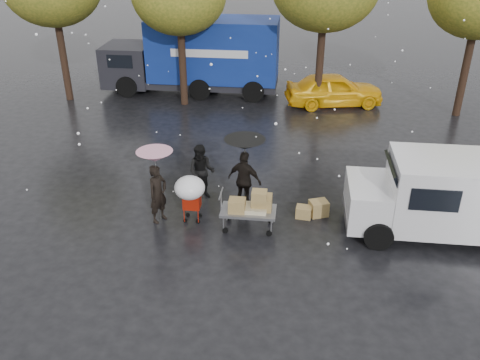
# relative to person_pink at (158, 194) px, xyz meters

# --- Properties ---
(ground) EXTENTS (90.00, 90.00, 0.00)m
(ground) POSITION_rel_person_pink_xyz_m (2.04, -0.14, -0.86)
(ground) COLOR black
(ground) RESTS_ON ground
(person_pink) EXTENTS (0.67, 0.75, 1.72)m
(person_pink) POSITION_rel_person_pink_xyz_m (0.00, 0.00, 0.00)
(person_pink) COLOR black
(person_pink) RESTS_ON ground
(person_middle) EXTENTS (0.85, 0.67, 1.72)m
(person_middle) POSITION_rel_person_pink_xyz_m (0.95, 1.49, -0.00)
(person_middle) COLOR black
(person_middle) RESTS_ON ground
(person_black) EXTENTS (1.13, 0.77, 1.79)m
(person_black) POSITION_rel_person_pink_xyz_m (2.30, 1.03, 0.04)
(person_black) COLOR black
(person_black) RESTS_ON ground
(umbrella_pink) EXTENTS (0.99, 0.99, 2.16)m
(umbrella_pink) POSITION_rel_person_pink_xyz_m (0.00, -0.00, 1.15)
(umbrella_pink) COLOR #4C4C4C
(umbrella_pink) RESTS_ON ground
(umbrella_black) EXTENTS (1.18, 1.18, 2.19)m
(umbrella_black) POSITION_rel_person_pink_xyz_m (2.30, 1.03, 1.18)
(umbrella_black) COLOR #4C4C4C
(umbrella_black) RESTS_ON ground
(vendor_cart) EXTENTS (1.52, 0.80, 1.27)m
(vendor_cart) POSITION_rel_person_pink_xyz_m (2.62, -0.11, -0.13)
(vendor_cart) COLOR slate
(vendor_cart) RESTS_ON ground
(shopping_cart) EXTENTS (0.84, 0.84, 1.46)m
(shopping_cart) POSITION_rel_person_pink_xyz_m (0.92, -0.03, 0.21)
(shopping_cart) COLOR #AD1B09
(shopping_cart) RESTS_ON ground
(white_van) EXTENTS (4.91, 2.18, 2.20)m
(white_van) POSITION_rel_person_pink_xyz_m (7.79, 0.32, 0.30)
(white_van) COLOR silver
(white_van) RESTS_ON ground
(blue_truck) EXTENTS (8.30, 2.60, 3.50)m
(blue_truck) POSITION_rel_person_pink_xyz_m (-1.19, 11.66, 0.90)
(blue_truck) COLOR navy
(blue_truck) RESTS_ON ground
(box_ground_near) EXTENTS (0.62, 0.56, 0.45)m
(box_ground_near) POSITION_rel_person_pink_xyz_m (4.48, 0.83, -0.63)
(box_ground_near) COLOR olive
(box_ground_near) RESTS_ON ground
(box_ground_far) EXTENTS (0.47, 0.39, 0.34)m
(box_ground_far) POSITION_rel_person_pink_xyz_m (4.06, 0.66, -0.69)
(box_ground_far) COLOR olive
(box_ground_far) RESTS_ON ground
(yellow_taxi) EXTENTS (4.58, 2.60, 1.47)m
(yellow_taxi) POSITION_rel_person_pink_xyz_m (5.28, 10.50, -0.12)
(yellow_taxi) COLOR yellow
(yellow_taxi) RESTS_ON ground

